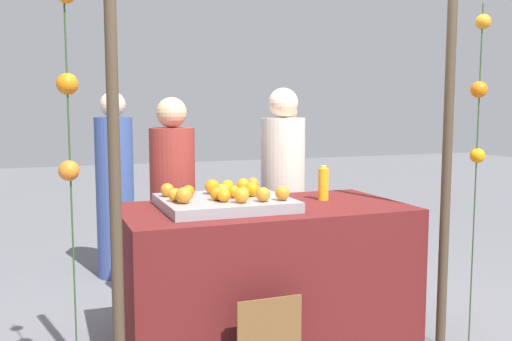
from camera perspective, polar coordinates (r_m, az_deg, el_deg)
The scene contains 28 objects.
stall_counter at distance 3.52m, azimuth 0.87°, elevation -10.76°, with size 1.70×0.89×0.89m, color #5B1919.
orange_tray at distance 3.36m, azimuth -3.17°, elevation -3.26°, with size 0.74×0.65×0.06m, color gray.
orange_0 at distance 3.34m, azimuth -2.19°, elevation -2.15°, with size 0.07×0.07×0.07m, color orange.
orange_1 at distance 3.39m, azimuth -0.44°, elevation -1.90°, with size 0.09×0.09×0.09m, color orange.
orange_2 at distance 3.17m, azimuth -7.27°, elevation -2.49°, with size 0.09×0.09×0.09m, color orange.
orange_3 at distance 3.30m, azimuth -1.30°, elevation -2.24°, with size 0.07×0.07×0.07m, color orange.
orange_4 at distance 3.43m, azimuth -8.90°, elevation -1.93°, with size 0.08×0.08×0.08m, color orange.
orange_5 at distance 3.25m, azimuth 2.67°, elevation -2.29°, with size 0.08×0.08×0.08m, color orange.
orange_6 at distance 3.24m, azimuth -8.11°, elevation -2.45°, with size 0.08×0.08×0.08m, color orange.
orange_7 at distance 3.26m, azimuth -3.98°, elevation -2.34°, with size 0.08×0.08×0.08m, color orange.
orange_8 at distance 3.38m, azimuth -6.81°, elevation -2.09°, with size 0.07×0.07×0.07m, color orange.
orange_9 at distance 3.20m, azimuth -3.24°, elevation -2.51°, with size 0.08×0.08×0.08m, color orange.
orange_10 at distance 3.21m, azimuth 0.72°, elevation -2.42°, with size 0.08×0.08×0.08m, color orange.
orange_11 at distance 3.59m, azimuth -2.88°, elevation -1.55°, with size 0.08×0.08×0.08m, color orange.
orange_12 at distance 3.16m, azimuth -1.48°, elevation -2.51°, with size 0.09×0.09×0.09m, color orange.
orange_13 at distance 3.50m, azimuth -4.41°, elevation -1.64°, with size 0.09×0.09×0.09m, color orange.
orange_14 at distance 3.68m, azimuth -0.33°, elevation -1.32°, with size 0.08×0.08×0.08m, color orange.
orange_15 at distance 3.56m, azimuth -1.28°, elevation -1.50°, with size 0.09×0.09×0.09m, color orange.
orange_16 at distance 3.32m, azimuth -3.39°, elevation -2.08°, with size 0.09×0.09×0.09m, color orange.
juice_bottle at distance 3.65m, azimuth 6.77°, elevation -1.34°, with size 0.07×0.07×0.22m.
vendor_left at distance 4.01m, azimuth -8.32°, elevation -4.65°, with size 0.31×0.31×1.55m.
vendor_right at distance 4.25m, azimuth 2.69°, elevation -3.49°, with size 0.33×0.33×1.63m.
crowd_person_0 at distance 5.10m, azimuth -13.96°, elevation -2.06°, with size 0.32×0.32×1.62m.
crowd_person_1 at distance 5.64m, azimuth 3.08°, elevation -1.52°, with size 0.31×0.31×1.53m.
canopy_post_left at distance 2.69m, azimuth -13.95°, elevation -2.41°, with size 0.06×0.06×2.16m, color #473828.
canopy_post_right at distance 3.44m, azimuth 18.55°, elevation -0.69°, with size 0.06×0.06×2.16m, color #473828.
garland_strand_left at distance 2.61m, azimuth -18.37°, elevation 6.78°, with size 0.10×0.11×2.06m.
garland_strand_right at distance 3.50m, azimuth 21.51°, elevation 7.02°, with size 0.11×0.10×2.06m.
Camera 1 is at (-1.23, -3.13, 1.48)m, focal length 39.86 mm.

